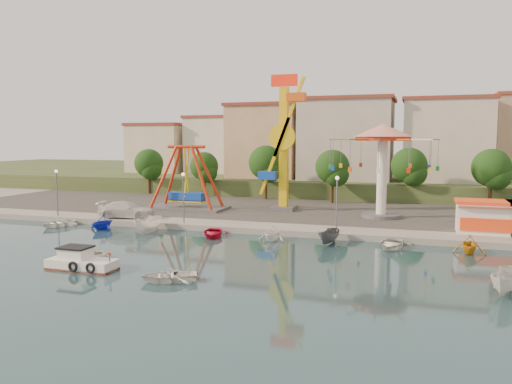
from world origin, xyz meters
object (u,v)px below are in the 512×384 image
at_px(wave_swinger, 383,150).
at_px(cabin_motorboat, 81,263).
at_px(skiff, 507,282).
at_px(pirate_ship_ride, 187,179).
at_px(kamikaze_tower, 285,145).
at_px(van, 127,210).
at_px(rowboat_a, 97,256).

height_order(wave_swinger, cabin_motorboat, wave_swinger).
bearing_deg(cabin_motorboat, skiff, 5.79).
distance_m(pirate_ship_ride, cabin_motorboat, 27.47).
height_order(kamikaze_tower, cabin_motorboat, kamikaze_tower).
bearing_deg(skiff, pirate_ship_ride, 163.24).
bearing_deg(wave_swinger, van, -161.11).
bearing_deg(wave_swinger, kamikaze_tower, 170.34).
distance_m(kamikaze_tower, van, 20.14).
height_order(rowboat_a, van, van).
bearing_deg(cabin_motorboat, van, 112.81).
relative_size(pirate_ship_ride, wave_swinger, 0.86).
bearing_deg(skiff, cabin_motorboat, -154.65).
relative_size(wave_swinger, rowboat_a, 3.38).
bearing_deg(van, rowboat_a, -164.12).
bearing_deg(skiff, van, 176.21).
distance_m(kamikaze_tower, wave_swinger, 11.89).
relative_size(cabin_motorboat, rowboat_a, 1.47).
bearing_deg(skiff, wave_swinger, 129.64).
distance_m(wave_swinger, rowboat_a, 32.67).
bearing_deg(kamikaze_tower, cabin_motorboat, -103.94).
bearing_deg(van, pirate_ship_ride, -30.24).
height_order(kamikaze_tower, van, kamikaze_tower).
distance_m(kamikaze_tower, skiff, 34.59).
bearing_deg(kamikaze_tower, van, -143.58).
distance_m(cabin_motorboat, skiff, 28.34).
xyz_separation_m(pirate_ship_ride, cabin_motorboat, (4.59, -26.80, -3.92)).
bearing_deg(kamikaze_tower, pirate_ship_ride, -167.15).
distance_m(rowboat_a, van, 17.49).
bearing_deg(cabin_motorboat, wave_swinger, 54.93).
xyz_separation_m(pirate_ship_ride, wave_swinger, (23.63, 0.72, 3.80)).
bearing_deg(wave_swinger, skiff, -69.54).
bearing_deg(wave_swinger, cabin_motorboat, -124.69).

